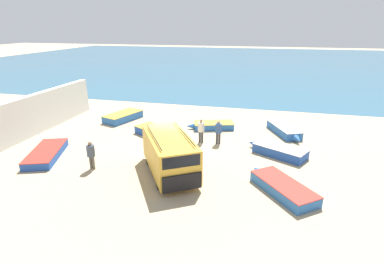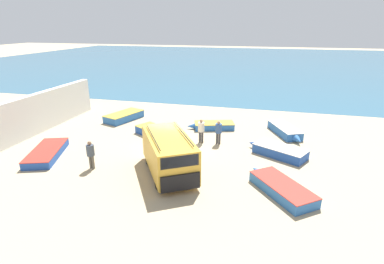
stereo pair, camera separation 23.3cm
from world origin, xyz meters
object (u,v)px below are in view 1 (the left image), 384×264
object	(u,v)px
fishing_rowboat_5	(285,130)
fishing_rowboat_6	(160,134)
fishing_rowboat_3	(282,187)
fisherman_0	(218,130)
fishing_rowboat_1	(47,153)
parked_van	(170,153)
fishing_rowboat_4	(278,150)
fisherman_1	(201,129)
fisherman_2	(91,153)
fishing_rowboat_2	(212,125)
fishing_rowboat_0	(124,116)

from	to	relation	value
fishing_rowboat_5	fishing_rowboat_6	world-z (taller)	fishing_rowboat_5
fishing_rowboat_3	fisherman_0	distance (m)	6.91
fishing_rowboat_1	fishing_rowboat_5	xyz separation A→B (m)	(14.71, 7.73, 0.06)
parked_van	fishing_rowboat_5	bearing A→B (deg)	109.41
fishing_rowboat_4	fishing_rowboat_5	size ratio (longest dim) A/B	0.94
parked_van	fishing_rowboat_4	xyz separation A→B (m)	(5.92, 4.00, -0.90)
fisherman_0	fisherman_1	bearing A→B (deg)	93.43
parked_van	fisherman_1	size ratio (longest dim) A/B	3.08
fisherman_2	fishing_rowboat_2	bearing A→B (deg)	150.38
fishing_rowboat_4	fisherman_2	distance (m)	11.38
fishing_rowboat_2	fisherman_1	world-z (taller)	fisherman_1
parked_van	fishing_rowboat_5	distance (m)	10.40
fisherman_1	fisherman_0	bearing A→B (deg)	-86.81
parked_van	fishing_rowboat_6	distance (m)	5.73
fishing_rowboat_1	fishing_rowboat_6	xyz separation A→B (m)	(5.80, 4.80, 0.05)
fishing_rowboat_5	fisherman_2	bearing A→B (deg)	-76.31
fishing_rowboat_1	fishing_rowboat_6	world-z (taller)	fishing_rowboat_6
fisherman_1	fisherman_2	size ratio (longest dim) A/B	1.02
fishing_rowboat_3	fisherman_0	size ratio (longest dim) A/B	2.37
fishing_rowboat_1	fishing_rowboat_0	bearing A→B (deg)	-29.22
fishing_rowboat_1	fishing_rowboat_5	size ratio (longest dim) A/B	1.17
parked_van	fisherman_1	distance (m)	4.95
fishing_rowboat_6	fisherman_0	size ratio (longest dim) A/B	2.78
fishing_rowboat_5	fishing_rowboat_2	bearing A→B (deg)	-114.34
parked_van	fisherman_1	xyz separation A→B (m)	(0.72, 4.89, -0.18)
fishing_rowboat_6	fisherman_2	bearing A→B (deg)	-79.37
fishing_rowboat_2	fishing_rowboat_4	bearing A→B (deg)	123.58
fishing_rowboat_0	fishing_rowboat_4	xyz separation A→B (m)	(12.80, -4.53, -0.01)
fishing_rowboat_1	fishing_rowboat_2	size ratio (longest dim) A/B	1.27
fishing_rowboat_4	fishing_rowboat_6	bearing A→B (deg)	20.82
fishing_rowboat_1	fisherman_0	world-z (taller)	fisherman_0
fishing_rowboat_2	fishing_rowboat_6	xyz separation A→B (m)	(-3.36, -2.92, 0.04)
fisherman_0	fisherman_2	bearing A→B (deg)	131.33
fisherman_1	parked_van	bearing A→B (deg)	171.90
parked_van	fishing_rowboat_0	size ratio (longest dim) A/B	1.24
fishing_rowboat_4	fisherman_2	xyz separation A→B (m)	(-10.39, -4.57, 0.70)
fisherman_2	fishing_rowboat_4	bearing A→B (deg)	116.42
fishing_rowboat_4	fishing_rowboat_3	bearing A→B (deg)	119.22
fishing_rowboat_0	fishing_rowboat_6	distance (m)	5.64
fishing_rowboat_0	fisherman_1	size ratio (longest dim) A/B	2.49
fishing_rowboat_4	fisherman_2	world-z (taller)	fisherman_2
fisherman_2	fishing_rowboat_1	bearing A→B (deg)	-100.85
fishing_rowboat_2	fisherman_1	size ratio (longest dim) A/B	2.23
fishing_rowboat_0	fishing_rowboat_4	bearing A→B (deg)	-90.03
fishing_rowboat_3	fisherman_2	distance (m)	10.48
fishing_rowboat_0	fisherman_0	bearing A→B (deg)	-92.68
fisherman_0	parked_van	bearing A→B (deg)	159.28
fishing_rowboat_4	fishing_rowboat_0	bearing A→B (deg)	8.97
fishing_rowboat_1	fisherman_1	bearing A→B (deg)	-82.97
fishing_rowboat_2	fisherman_0	world-z (taller)	fisherman_0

